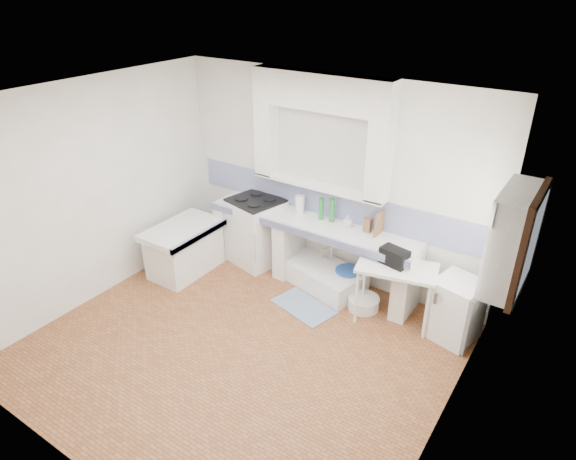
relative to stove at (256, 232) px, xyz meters
The scene contains 36 objects.
floor 2.04m from the stove, 59.03° to the right, with size 4.50×4.50×0.00m, color #975B35.
ceiling 3.05m from the stove, 59.03° to the right, with size 4.50×4.50×0.00m, color white.
wall_back 1.40m from the stove, 16.56° to the left, with size 4.50×4.50×0.00m, color white.
wall_front 3.94m from the stove, 74.60° to the right, with size 4.50×4.50×0.00m, color white.
wall_left 2.29m from the stove, 125.96° to the right, with size 4.50×4.50×0.00m, color white.
wall_right 3.80m from the stove, 27.44° to the right, with size 4.50×4.50×0.00m, color white.
alcove_mass 2.29m from the stove, 10.96° to the left, with size 1.90×0.25×0.45m, color white.
window_frame 3.65m from the stove, ahead, with size 0.35×0.86×1.06m, color #3C2313.
lace_valance 3.66m from the stove, ahead, with size 0.01×0.84×0.24m, color white.
counter_slab 0.99m from the stove, ahead, with size 3.00×0.60×0.08m, color white.
counter_lip 1.03m from the stove, 16.79° to the right, with size 3.00×0.04×0.10m, color navy.
counter_pier_left 0.49m from the stove, behind, with size 0.20×0.55×0.82m, color white.
counter_pier_mid 0.57m from the stove, ahead, with size 0.20×0.55×0.82m, color white.
counter_pier_right 2.32m from the stove, ahead, with size 0.20×0.55×0.82m, color white.
peninsula_top 1.06m from the stove, 130.52° to the right, with size 0.70×1.10×0.08m, color white.
peninsula_base 1.06m from the stove, 130.52° to the right, with size 0.60×1.00×0.62m, color white.
peninsula_lip 0.89m from the stove, 113.79° to the right, with size 0.04×1.10×0.10m, color navy.
backsplash 1.22m from the stove, 15.78° to the left, with size 4.27×0.03×0.40m, color navy.
stove is the anchor object (origin of this frame).
sink 1.20m from the stove, ahead, with size 1.14×0.61×0.27m, color white.
side_table 2.27m from the stove, ahead, with size 0.93×0.52×0.04m, color white.
fridge 2.98m from the stove, ahead, with size 0.50×0.50×0.77m, color white.
bucket_red 0.91m from the stove, ahead, with size 0.31×0.31×0.29m, color #C73349.
bucket_orange 1.32m from the stove, ahead, with size 0.25×0.25×0.23m, color red.
bucket_blue 1.53m from the stove, ahead, with size 0.35×0.35×0.33m, color #2455B4.
basin_white 1.91m from the stove, ahead, with size 0.40×0.40×0.16m, color white.
water_bottle_a 1.13m from the stove, ahead, with size 0.09×0.09×0.33m, color silver.
water_bottle_b 1.24m from the stove, ahead, with size 0.08×0.08×0.28m, color silver.
black_bag 2.25m from the stove, ahead, with size 0.33×0.19×0.21m, color black.
green_bottle_a 1.15m from the stove, ahead, with size 0.07×0.07×0.30m, color #217E2F.
green_bottle_b 1.29m from the stove, ahead, with size 0.07×0.07×0.32m, color #217E2F.
knife_block 1.75m from the stove, ahead, with size 0.09×0.07×0.19m, color #96623C.
cutting_board 1.92m from the stove, ahead, with size 0.02×0.23×0.31m, color #96623C.
paper_towel 0.86m from the stove, 13.28° to the left, with size 0.13×0.13×0.25m, color white.
soap_bottle 1.50m from the stove, ahead, with size 0.08×0.08×0.17m, color white.
rug 1.44m from the stove, 27.15° to the right, with size 0.80×0.46×0.01m, color #34558C.
Camera 1 is at (2.95, -3.43, 3.85)m, focal length 31.20 mm.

